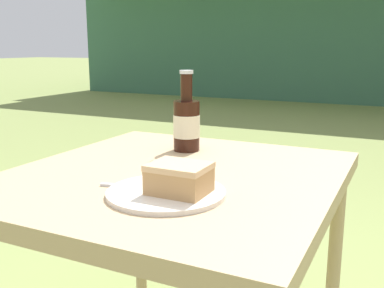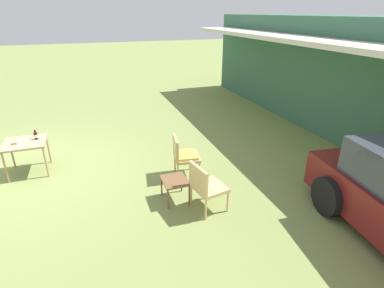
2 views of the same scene
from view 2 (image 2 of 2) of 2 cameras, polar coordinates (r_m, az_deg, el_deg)
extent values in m
plane|color=olive|center=(7.38, -28.20, -4.68)|extent=(60.00, 60.00, 0.00)
cube|color=#38664C|center=(10.63, 27.67, 12.40)|extent=(10.79, 3.54, 3.08)
cube|color=silver|center=(8.95, 17.75, 18.66)|extent=(10.25, 1.20, 0.12)
cylinder|color=black|center=(5.60, 24.46, -9.04)|extent=(0.69, 0.28, 0.67)
cylinder|color=tan|center=(6.13, 1.43, -5.25)|extent=(0.04, 0.04, 0.39)
cylinder|color=tan|center=(6.55, 0.55, -3.20)|extent=(0.04, 0.04, 0.39)
cylinder|color=tan|center=(6.06, -2.68, -5.61)|extent=(0.04, 0.04, 0.39)
cylinder|color=tan|center=(6.48, -3.29, -3.52)|extent=(0.04, 0.04, 0.39)
cube|color=tan|center=(6.20, -1.01, -2.52)|extent=(0.61, 0.58, 0.06)
cube|color=tan|center=(6.06, -3.12, -0.65)|extent=(0.54, 0.13, 0.42)
cube|color=gold|center=(6.17, -1.02, -2.07)|extent=(0.55, 0.49, 0.05)
cylinder|color=tan|center=(5.26, 6.80, -10.87)|extent=(0.04, 0.04, 0.39)
cylinder|color=tan|center=(5.59, 3.84, -8.44)|extent=(0.04, 0.04, 0.39)
cylinder|color=tan|center=(5.05, 2.64, -12.36)|extent=(0.04, 0.04, 0.39)
cylinder|color=tan|center=(5.39, -0.15, -9.70)|extent=(0.04, 0.04, 0.39)
cube|color=tan|center=(5.19, 3.33, -8.24)|extent=(0.62, 0.59, 0.06)
cube|color=tan|center=(4.96, 1.21, -6.57)|extent=(0.54, 0.15, 0.42)
cube|color=brown|center=(5.42, -3.29, -6.95)|extent=(0.51, 0.44, 0.03)
cylinder|color=brown|center=(5.68, -5.82, -7.95)|extent=(0.03, 0.03, 0.39)
cylinder|color=brown|center=(5.30, -4.59, -10.46)|extent=(0.03, 0.03, 0.39)
cylinder|color=brown|center=(5.76, -2.02, -7.30)|extent=(0.03, 0.03, 0.39)
cylinder|color=brown|center=(5.39, -0.51, -9.71)|extent=(0.03, 0.03, 0.39)
cube|color=tan|center=(7.12, -29.26, 0.20)|extent=(0.77, 0.82, 0.04)
cylinder|color=tan|center=(7.63, -31.09, -1.62)|extent=(0.04, 0.04, 0.67)
cylinder|color=tan|center=(7.02, -31.99, -3.91)|extent=(0.04, 0.04, 0.67)
cylinder|color=tan|center=(7.50, -25.63, -0.89)|extent=(0.04, 0.04, 0.67)
cylinder|color=tan|center=(6.88, -26.05, -3.16)|extent=(0.04, 0.04, 0.67)
cylinder|color=silver|center=(7.08, -30.63, 0.00)|extent=(0.25, 0.25, 0.01)
cube|color=tan|center=(7.04, -30.71, 0.12)|extent=(0.12, 0.09, 0.05)
cube|color=tan|center=(7.03, -30.76, 0.35)|extent=(0.12, 0.10, 0.01)
cylinder|color=black|center=(7.12, -27.60, 1.35)|extent=(0.08, 0.08, 0.15)
cylinder|color=black|center=(7.08, -27.76, 2.19)|extent=(0.03, 0.03, 0.08)
cylinder|color=silver|center=(7.06, -27.83, 2.52)|extent=(0.04, 0.04, 0.01)
cylinder|color=beige|center=(7.12, -27.60, 1.35)|extent=(0.08, 0.08, 0.07)
cube|color=silver|center=(7.13, -30.45, 0.19)|extent=(0.20, 0.05, 0.01)
camera|label=1|loc=(6.81, -37.96, 0.01)|focal=42.00mm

